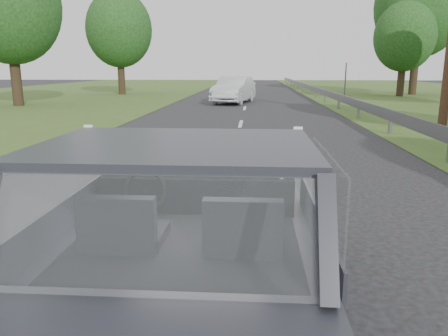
# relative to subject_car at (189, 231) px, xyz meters

# --- Properties ---
(ground) EXTENTS (140.00, 140.00, 0.00)m
(ground) POSITION_rel_subject_car_xyz_m (0.00, 0.00, -0.72)
(ground) COLOR #3D3C41
(ground) RESTS_ON ground
(subject_car) EXTENTS (1.80, 4.00, 1.45)m
(subject_car) POSITION_rel_subject_car_xyz_m (0.00, 0.00, 0.00)
(subject_car) COLOR #26272B
(subject_car) RESTS_ON ground
(dashboard) EXTENTS (1.58, 0.45, 0.30)m
(dashboard) POSITION_rel_subject_car_xyz_m (0.00, 0.62, 0.12)
(dashboard) COLOR black
(dashboard) RESTS_ON subject_car
(driver_seat) EXTENTS (0.50, 0.72, 0.42)m
(driver_seat) POSITION_rel_subject_car_xyz_m (-0.40, -0.29, 0.16)
(driver_seat) COLOR black
(driver_seat) RESTS_ON subject_car
(passenger_seat) EXTENTS (0.50, 0.72, 0.42)m
(passenger_seat) POSITION_rel_subject_car_xyz_m (0.40, -0.29, 0.16)
(passenger_seat) COLOR black
(passenger_seat) RESTS_ON subject_car
(steering_wheel) EXTENTS (0.36, 0.36, 0.04)m
(steering_wheel) POSITION_rel_subject_car_xyz_m (-0.40, 0.33, 0.20)
(steering_wheel) COLOR black
(steering_wheel) RESTS_ON dashboard
(cat) EXTENTS (0.60, 0.26, 0.26)m
(cat) POSITION_rel_subject_car_xyz_m (0.17, 0.65, 0.36)
(cat) COLOR slate
(cat) RESTS_ON dashboard
(guardrail) EXTENTS (0.05, 90.00, 0.32)m
(guardrail) POSITION_rel_subject_car_xyz_m (4.30, 10.00, -0.15)
(guardrail) COLOR gray
(guardrail) RESTS_ON ground
(other_car) EXTENTS (2.60, 4.68, 1.45)m
(other_car) POSITION_rel_subject_car_xyz_m (-0.68, 21.31, 0.00)
(other_car) COLOR silver
(other_car) RESTS_ON ground
(highway_sign) EXTENTS (0.23, 0.90, 2.23)m
(highway_sign) POSITION_rel_subject_car_xyz_m (6.65, 27.98, 0.39)
(highway_sign) COLOR #195E2D
(highway_sign) RESTS_ON ground
(tree_2) EXTENTS (4.62, 4.62, 6.07)m
(tree_2) POSITION_rel_subject_car_xyz_m (10.37, 27.99, 2.31)
(tree_2) COLOR black
(tree_2) RESTS_ON ground
(tree_3) EXTENTS (8.13, 8.13, 9.43)m
(tree_3) POSITION_rel_subject_car_xyz_m (11.95, 30.19, 3.99)
(tree_3) COLOR black
(tree_3) RESTS_ON ground
(tree_5) EXTENTS (6.45, 6.45, 7.56)m
(tree_5) POSITION_rel_subject_car_xyz_m (-11.57, 18.72, 3.05)
(tree_5) COLOR black
(tree_5) RESTS_ON ground
(tree_6) EXTENTS (5.22, 5.22, 7.07)m
(tree_6) POSITION_rel_subject_car_xyz_m (-9.26, 28.97, 2.81)
(tree_6) COLOR black
(tree_6) RESTS_ON ground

